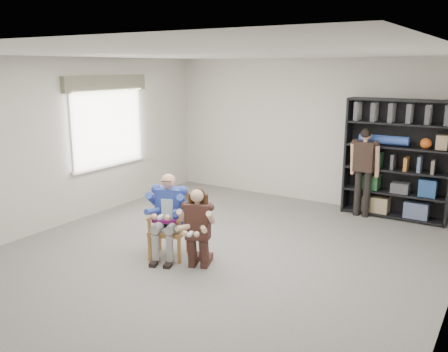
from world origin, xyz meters
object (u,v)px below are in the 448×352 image
Objects in this scene: seated_man at (168,216)px; kneeling_woman at (197,229)px; armchair at (169,225)px; standing_man at (364,173)px; bookshelf at (397,160)px.

seated_man is 1.09× the size of kneeling_woman.
kneeling_woman is (0.58, -0.12, 0.09)m from armchair.
seated_man is 3.76m from standing_man.
armchair is at bearing 0.00° from seated_man.
armchair is at bearing -114.73° from standing_man.
bookshelf is 1.32× the size of standing_man.
standing_man reaches higher than armchair.
kneeling_woman is (0.58, -0.12, -0.05)m from seated_man.
seated_man is 0.59m from kneeling_woman.
seated_man is 4.24m from bookshelf.
seated_man reaches higher than kneeling_woman.
standing_man is at bearing 51.06° from kneeling_woman.
armchair is 4.26m from bookshelf.
bookshelf reaches higher than kneeling_woman.
seated_man reaches higher than armchair.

